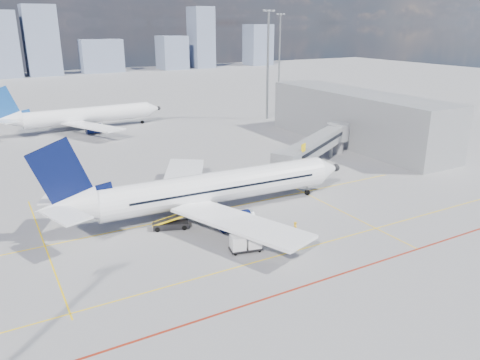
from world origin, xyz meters
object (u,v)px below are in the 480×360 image
(second_aircraft, at_px, (81,116))
(baggage_tug, at_px, (257,231))
(belt_loader, at_px, (172,224))
(cargo_dolly, at_px, (246,242))
(ramp_worker, at_px, (295,230))
(main_aircraft, at_px, (206,189))

(second_aircraft, height_order, baggage_tug, second_aircraft)
(belt_loader, bearing_deg, baggage_tug, -23.03)
(cargo_dolly, xyz_separation_m, belt_loader, (-4.57, 9.07, -0.41))
(ramp_worker, bearing_deg, second_aircraft, 17.05)
(cargo_dolly, relative_size, belt_loader, 0.63)
(baggage_tug, xyz_separation_m, cargo_dolly, (-2.75, -2.24, 0.21))
(belt_loader, bearing_deg, ramp_worker, -19.25)
(ramp_worker, bearing_deg, cargo_dolly, 100.70)
(cargo_dolly, bearing_deg, second_aircraft, 105.06)
(second_aircraft, bearing_deg, baggage_tug, -87.42)
(baggage_tug, distance_m, belt_loader, 10.01)
(baggage_tug, distance_m, cargo_dolly, 3.55)
(baggage_tug, height_order, belt_loader, belt_loader)
(second_aircraft, distance_m, ramp_worker, 68.01)
(cargo_dolly, height_order, ramp_worker, ramp_worker)
(main_aircraft, relative_size, belt_loader, 6.88)
(cargo_dolly, xyz_separation_m, ramp_worker, (6.39, 0.12, -0.06))
(baggage_tug, height_order, cargo_dolly, cargo_dolly)
(main_aircraft, height_order, ramp_worker, main_aircraft)
(main_aircraft, bearing_deg, ramp_worker, -59.94)
(baggage_tug, bearing_deg, belt_loader, 153.23)
(main_aircraft, relative_size, baggage_tug, 14.72)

